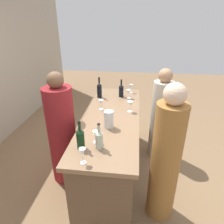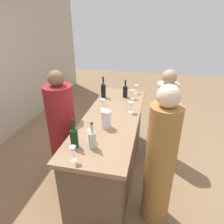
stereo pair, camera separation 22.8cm
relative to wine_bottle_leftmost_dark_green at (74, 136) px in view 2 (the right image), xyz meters
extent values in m
plane|color=#846647|center=(0.77, -0.22, -1.06)|extent=(12.00, 12.00, 0.00)
cube|color=brown|center=(0.77, -0.22, -0.61)|extent=(2.10, 0.64, 0.89)
cube|color=#8C6B4C|center=(0.77, -0.22, -0.14)|extent=(2.18, 0.72, 0.05)
cylinder|color=black|center=(0.00, 0.00, -0.03)|extent=(0.08, 0.08, 0.18)
cone|color=black|center=(0.00, 0.00, 0.08)|extent=(0.08, 0.08, 0.04)
cylinder|color=black|center=(0.00, 0.00, 0.14)|extent=(0.03, 0.03, 0.08)
cylinder|color=black|center=(0.00, 0.00, 0.18)|extent=(0.03, 0.03, 0.01)
cylinder|color=#B7C6B2|center=(0.02, -0.18, -0.03)|extent=(0.08, 0.08, 0.17)
cone|color=#B7C6B2|center=(0.02, -0.18, 0.07)|extent=(0.08, 0.08, 0.03)
cylinder|color=#B7C6B2|center=(0.02, -0.18, 0.12)|extent=(0.03, 0.03, 0.07)
cylinder|color=black|center=(0.02, -0.18, 0.16)|extent=(0.03, 0.03, 0.01)
cylinder|color=black|center=(1.40, 0.06, -0.02)|extent=(0.08, 0.08, 0.20)
cone|color=black|center=(1.40, 0.06, 0.10)|extent=(0.08, 0.08, 0.04)
cylinder|color=black|center=(1.40, 0.06, 0.17)|extent=(0.03, 0.03, 0.08)
cylinder|color=black|center=(1.40, 0.06, 0.21)|extent=(0.03, 0.03, 0.01)
cylinder|color=black|center=(1.48, -0.28, -0.03)|extent=(0.08, 0.08, 0.17)
cone|color=black|center=(1.48, -0.28, 0.07)|extent=(0.08, 0.08, 0.03)
cylinder|color=black|center=(1.48, -0.28, 0.12)|extent=(0.03, 0.03, 0.07)
cylinder|color=black|center=(1.48, -0.28, 0.17)|extent=(0.03, 0.03, 0.01)
cylinder|color=white|center=(0.92, -0.45, -0.11)|extent=(0.07, 0.07, 0.00)
cylinder|color=white|center=(0.92, -0.45, -0.08)|extent=(0.01, 0.01, 0.07)
cone|color=white|center=(0.92, -0.45, 0.00)|extent=(0.08, 0.08, 0.08)
cylinder|color=white|center=(1.69, -0.44, -0.11)|extent=(0.06, 0.06, 0.00)
cylinder|color=white|center=(1.69, -0.44, -0.08)|extent=(0.01, 0.01, 0.07)
cone|color=white|center=(1.69, -0.44, -0.01)|extent=(0.07, 0.07, 0.08)
cylinder|color=white|center=(1.42, -0.41, -0.11)|extent=(0.07, 0.07, 0.00)
cylinder|color=white|center=(1.42, -0.41, -0.08)|extent=(0.01, 0.01, 0.07)
cone|color=white|center=(1.42, -0.41, -0.01)|extent=(0.08, 0.08, 0.07)
cylinder|color=white|center=(0.12, -0.13, -0.11)|extent=(0.07, 0.07, 0.00)
cylinder|color=white|center=(0.12, -0.13, -0.08)|extent=(0.01, 0.01, 0.06)
cone|color=white|center=(0.12, -0.13, -0.02)|extent=(0.07, 0.07, 0.07)
cone|color=beige|center=(0.12, -0.13, -0.04)|extent=(0.06, 0.06, 0.03)
cylinder|color=white|center=(-0.22, -0.08, -0.11)|extent=(0.06, 0.06, 0.00)
cylinder|color=white|center=(-0.22, -0.08, -0.07)|extent=(0.01, 0.01, 0.08)
cone|color=white|center=(-0.22, -0.08, 0.00)|extent=(0.06, 0.06, 0.07)
cylinder|color=white|center=(0.95, -0.04, -0.11)|extent=(0.07, 0.07, 0.00)
cylinder|color=white|center=(0.95, -0.04, -0.08)|extent=(0.01, 0.01, 0.07)
cone|color=white|center=(0.95, -0.04, -0.01)|extent=(0.07, 0.07, 0.07)
cylinder|color=silver|center=(0.45, -0.22, -0.01)|extent=(0.12, 0.12, 0.21)
cylinder|color=#9E6B33|center=(0.13, -0.87, -0.35)|extent=(0.38, 0.38, 1.41)
sphere|color=beige|center=(0.13, -0.87, 0.45)|extent=(0.22, 0.22, 0.22)
cylinder|color=beige|center=(1.30, -0.93, -0.42)|extent=(0.33, 0.33, 1.27)
sphere|color=tan|center=(1.30, -0.93, 0.31)|extent=(0.21, 0.21, 0.21)
cylinder|color=maroon|center=(0.57, 0.43, -0.37)|extent=(0.46, 0.46, 1.37)
sphere|color=brown|center=(0.57, 0.43, 0.41)|extent=(0.20, 0.20, 0.20)
camera|label=1|loc=(-1.62, -0.51, 1.09)|focal=32.27mm
camera|label=2|loc=(-1.58, -0.74, 1.09)|focal=32.27mm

